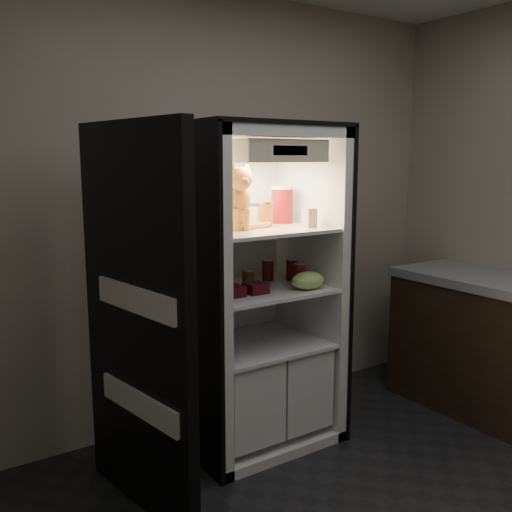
{
  "coord_description": "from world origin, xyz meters",
  "views": [
    {
      "loc": [
        -1.82,
        -1.35,
        1.68
      ],
      "look_at": [
        -0.01,
        1.32,
        1.13
      ],
      "focal_mm": 40.0,
      "sensor_mm": 36.0,
      "label": 1
    }
  ],
  "objects": [
    {
      "name": "soda_can_c",
      "position": [
        0.24,
        1.23,
        1.01
      ],
      "size": [
        0.07,
        0.07,
        0.13
      ],
      "color": "black",
      "rests_on": "refrigerator"
    },
    {
      "name": "refrigerator",
      "position": [
        0.0,
        1.38,
        0.79
      ],
      "size": [
        0.9,
        0.72,
        1.88
      ],
      "color": "white",
      "rests_on": "floor"
    },
    {
      "name": "berry_box_left",
      "position": [
        -0.23,
        1.22,
        0.97
      ],
      "size": [
        0.11,
        0.11,
        0.06
      ],
      "primitive_type": "cube",
      "color": "#510D16",
      "rests_on": "refrigerator"
    },
    {
      "name": "pepper_jar",
      "position": [
        0.26,
        1.43,
        1.4
      ],
      "size": [
        0.13,
        0.13,
        0.23
      ],
      "color": "#A31517",
      "rests_on": "refrigerator"
    },
    {
      "name": "soda_can_a",
      "position": [
        0.16,
        1.45,
        1.0
      ],
      "size": [
        0.07,
        0.07,
        0.13
      ],
      "color": "black",
      "rests_on": "refrigerator"
    },
    {
      "name": "fridge_door",
      "position": [
        -0.84,
        1.09,
        0.91
      ],
      "size": [
        0.19,
        0.87,
        1.85
      ],
      "rotation": [
        0.0,
        0.0,
        0.15
      ],
      "color": "black",
      "rests_on": "floor"
    },
    {
      "name": "berry_box_right",
      "position": [
        -0.09,
        1.21,
        0.97
      ],
      "size": [
        0.11,
        0.11,
        0.06
      ],
      "primitive_type": "cube",
      "color": "#510D16",
      "rests_on": "refrigerator"
    },
    {
      "name": "parmesan_shaker",
      "position": [
        -0.06,
        1.37,
        1.38
      ],
      "size": [
        0.07,
        0.07,
        0.17
      ],
      "color": "#25893C",
      "rests_on": "refrigerator"
    },
    {
      "name": "soda_can_b",
      "position": [
        0.29,
        1.37,
        1.01
      ],
      "size": [
        0.07,
        0.07,
        0.13
      ],
      "color": "black",
      "rests_on": "refrigerator"
    },
    {
      "name": "cream_carton",
      "position": [
        0.26,
        1.17,
        1.34
      ],
      "size": [
        0.06,
        0.06,
        0.11
      ],
      "primitive_type": "cube",
      "color": "white",
      "rests_on": "refrigerator"
    },
    {
      "name": "tabby_cat",
      "position": [
        -0.14,
        1.34,
        1.43
      ],
      "size": [
        0.31,
        0.37,
        0.38
      ],
      "rotation": [
        0.0,
        0.0,
        -0.26
      ],
      "color": "orange",
      "rests_on": "refrigerator"
    },
    {
      "name": "grape_bag",
      "position": [
        0.21,
        1.13,
        0.99
      ],
      "size": [
        0.2,
        0.15,
        0.1
      ],
      "primitive_type": "ellipsoid",
      "color": "#87B655",
      "rests_on": "refrigerator"
    },
    {
      "name": "condiment_jar",
      "position": [
        -0.01,
        1.41,
        0.99
      ],
      "size": [
        0.07,
        0.07,
        0.1
      ],
      "color": "brown",
      "rests_on": "refrigerator"
    },
    {
      "name": "room_shell",
      "position": [
        0.0,
        0.0,
        1.62
      ],
      "size": [
        3.6,
        3.6,
        3.6
      ],
      "color": "white",
      "rests_on": "floor"
    },
    {
      "name": "mayo_tub",
      "position": [
        0.06,
        1.42,
        1.36
      ],
      "size": [
        0.1,
        0.1,
        0.13
      ],
      "color": "white",
      "rests_on": "refrigerator"
    },
    {
      "name": "salsa_jar",
      "position": [
        0.07,
        1.35,
        1.36
      ],
      "size": [
        0.08,
        0.08,
        0.14
      ],
      "color": "maroon",
      "rests_on": "refrigerator"
    }
  ]
}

